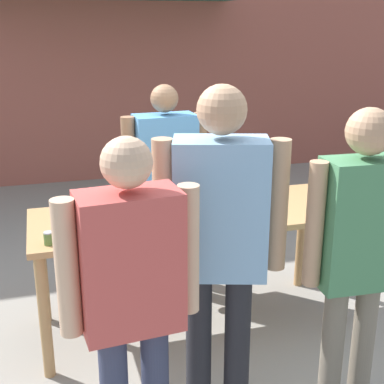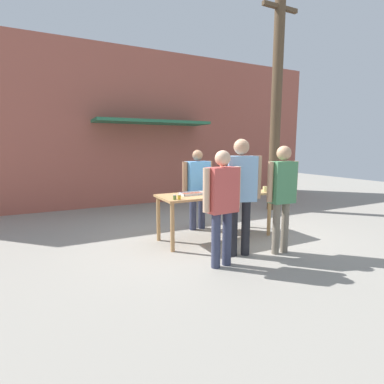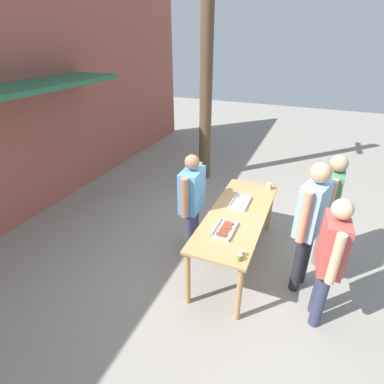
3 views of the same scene
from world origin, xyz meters
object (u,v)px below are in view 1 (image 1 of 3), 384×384
object	(u,v)px
beer_cup	(336,206)
person_customer_with_cup	(358,246)
food_tray_sausages	(122,215)
person_customer_holding_hotdog	(131,289)
condiment_jar_ketchup	(63,237)
person_server_behind_table	(166,171)
condiment_jar_mustard	(49,238)
food_tray_buns	(231,205)
person_customer_waiting_in_line	(220,234)

from	to	relation	value
beer_cup	person_customer_with_cup	xyz separation A→B (m)	(-0.42, -0.90, 0.13)
food_tray_sausages	person_customer_holding_hotdog	xyz separation A→B (m)	(-0.15, -1.25, 0.12)
condiment_jar_ketchup	person_server_behind_table	distance (m)	1.31
condiment_jar_mustard	condiment_jar_ketchup	xyz separation A→B (m)	(0.08, 0.00, 0.00)
beer_cup	person_customer_holding_hotdog	size ratio (longest dim) A/B	0.06
beer_cup	person_customer_with_cup	bearing A→B (deg)	-115.05
food_tray_sausages	person_customer_with_cup	size ratio (longest dim) A/B	0.25
condiment_jar_mustard	person_customer_with_cup	size ratio (longest dim) A/B	0.05
food_tray_buns	person_customer_holding_hotdog	xyz separation A→B (m)	(-0.92, -1.25, 0.11)
person_customer_holding_hotdog	person_server_behind_table	bearing A→B (deg)	-112.64
person_customer_waiting_in_line	person_customer_holding_hotdog	bearing A→B (deg)	44.00
person_server_behind_table	person_customer_with_cup	xyz separation A→B (m)	(0.54, -1.87, 0.08)
food_tray_buns	person_customer_waiting_in_line	bearing A→B (deg)	-113.21
food_tray_buns	person_customer_waiting_in_line	xyz separation A→B (m)	(-0.43, -1.00, 0.22)
food_tray_buns	person_server_behind_table	world-z (taller)	person_server_behind_table
food_tray_sausages	person_customer_with_cup	bearing A→B (deg)	-50.66
food_tray_buns	person_customer_with_cup	distance (m)	1.25
food_tray_buns	beer_cup	distance (m)	0.72
person_server_behind_table	person_customer_waiting_in_line	world-z (taller)	person_customer_waiting_in_line
condiment_jar_mustard	beer_cup	distance (m)	1.90
food_tray_buns	person_server_behind_table	size ratio (longest dim) A/B	0.26
condiment_jar_ketchup	person_customer_holding_hotdog	xyz separation A→B (m)	(0.25, -0.92, 0.09)
condiment_jar_mustard	person_customer_holding_hotdog	bearing A→B (deg)	-70.14
condiment_jar_mustard	person_customer_waiting_in_line	bearing A→B (deg)	-38.89
condiment_jar_mustard	person_server_behind_table	xyz separation A→B (m)	(0.94, 0.98, 0.07)
food_tray_buns	condiment_jar_ketchup	xyz separation A→B (m)	(-1.17, -0.33, 0.02)
person_server_behind_table	person_customer_with_cup	bearing A→B (deg)	-76.37
condiment_jar_ketchup	person_customer_with_cup	size ratio (longest dim) A/B	0.05
person_customer_with_cup	condiment_jar_mustard	bearing A→B (deg)	-27.72
food_tray_sausages	person_customer_holding_hotdog	size ratio (longest dim) A/B	0.26
condiment_jar_ketchup	person_server_behind_table	world-z (taller)	person_server_behind_table
person_customer_holding_hotdog	condiment_jar_mustard	bearing A→B (deg)	-75.05
food_tray_sausages	person_customer_waiting_in_line	bearing A→B (deg)	-70.89
person_customer_with_cup	person_customer_waiting_in_line	bearing A→B (deg)	-15.48
person_server_behind_table	person_customer_holding_hotdog	size ratio (longest dim) A/B	0.99
food_tray_sausages	condiment_jar_mustard	world-z (taller)	condiment_jar_mustard
food_tray_sausages	person_customer_waiting_in_line	size ratio (longest dim) A/B	0.23
person_customer_holding_hotdog	person_customer_waiting_in_line	distance (m)	0.57
condiment_jar_mustard	person_server_behind_table	bearing A→B (deg)	46.29
condiment_jar_mustard	person_customer_holding_hotdog	xyz separation A→B (m)	(0.33, -0.92, 0.09)
food_tray_buns	beer_cup	bearing A→B (deg)	-25.79
condiment_jar_mustard	condiment_jar_ketchup	size ratio (longest dim) A/B	1.00
beer_cup	person_server_behind_table	size ratio (longest dim) A/B	0.06
person_server_behind_table	person_customer_holding_hotdog	bearing A→B (deg)	-110.15
condiment_jar_ketchup	person_server_behind_table	xyz separation A→B (m)	(0.86, 0.98, 0.07)
condiment_jar_mustard	person_customer_holding_hotdog	size ratio (longest dim) A/B	0.05
beer_cup	person_server_behind_table	world-z (taller)	person_server_behind_table
person_customer_waiting_in_line	person_server_behind_table	bearing A→B (deg)	-76.84
beer_cup	person_customer_waiting_in_line	xyz separation A→B (m)	(-1.08, -0.68, 0.18)
person_customer_holding_hotdog	person_customer_with_cup	world-z (taller)	person_customer_with_cup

